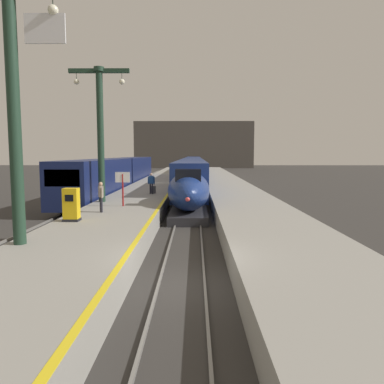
% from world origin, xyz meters
% --- Properties ---
extents(ground_plane, '(260.00, 260.00, 0.00)m').
position_xyz_m(ground_plane, '(0.00, 0.00, 0.00)').
color(ground_plane, '#33302D').
extents(platform_left, '(4.80, 110.00, 1.05)m').
position_xyz_m(platform_left, '(-4.05, 24.75, 0.53)').
color(platform_left, gray).
rests_on(platform_left, ground).
extents(platform_right, '(4.80, 110.00, 1.05)m').
position_xyz_m(platform_right, '(4.05, 24.75, 0.53)').
color(platform_right, gray).
rests_on(platform_right, ground).
extents(platform_left_safety_stripe, '(0.20, 107.80, 0.01)m').
position_xyz_m(platform_left_safety_stripe, '(-1.77, 24.75, 1.05)').
color(platform_left_safety_stripe, yellow).
rests_on(platform_left_safety_stripe, platform_left).
extents(rail_main_left, '(0.08, 110.00, 0.12)m').
position_xyz_m(rail_main_left, '(-0.75, 27.50, 0.06)').
color(rail_main_left, slate).
rests_on(rail_main_left, ground).
extents(rail_main_right, '(0.08, 110.00, 0.12)m').
position_xyz_m(rail_main_right, '(0.75, 27.50, 0.06)').
color(rail_main_right, slate).
rests_on(rail_main_right, ground).
extents(rail_secondary_left, '(0.08, 110.00, 0.12)m').
position_xyz_m(rail_secondary_left, '(-8.85, 27.50, 0.06)').
color(rail_secondary_left, slate).
rests_on(rail_secondary_left, ground).
extents(rail_secondary_right, '(0.08, 110.00, 0.12)m').
position_xyz_m(rail_secondary_right, '(-7.35, 27.50, 0.06)').
color(rail_secondary_right, slate).
rests_on(rail_secondary_right, ground).
extents(highspeed_train_main, '(2.92, 75.67, 3.60)m').
position_xyz_m(highspeed_train_main, '(0.00, 46.69, 1.97)').
color(highspeed_train_main, navy).
rests_on(highspeed_train_main, ground).
extents(regional_train_adjacent, '(2.85, 36.60, 3.80)m').
position_xyz_m(regional_train_adjacent, '(-8.10, 30.21, 2.13)').
color(regional_train_adjacent, '#141E4C').
rests_on(regional_train_adjacent, ground).
extents(station_column_near, '(4.00, 0.68, 9.05)m').
position_xyz_m(station_column_near, '(-5.84, 1.46, 6.60)').
color(station_column_near, '#1E3828').
rests_on(station_column_near, platform_left).
extents(station_column_mid, '(4.00, 0.68, 8.92)m').
position_xyz_m(station_column_mid, '(-5.90, 13.45, 6.44)').
color(station_column_mid, '#1E3828').
rests_on(station_column_mid, platform_left).
extents(passenger_near_edge, '(0.57, 0.24, 1.69)m').
position_xyz_m(passenger_near_edge, '(-3.11, 18.38, 2.04)').
color(passenger_near_edge, '#23232D').
rests_on(passenger_near_edge, platform_left).
extents(passenger_mid_platform, '(0.36, 0.52, 1.69)m').
position_xyz_m(passenger_mid_platform, '(-4.81, 8.87, 2.04)').
color(passenger_mid_platform, '#23232D').
rests_on(passenger_mid_platform, platform_left).
extents(rolling_suitcase, '(0.40, 0.22, 0.98)m').
position_xyz_m(rolling_suitcase, '(-3.03, 18.97, 1.35)').
color(rolling_suitcase, '#4C4C51').
rests_on(rolling_suitcase, platform_left).
extents(ticket_machine_yellow, '(0.76, 0.62, 1.60)m').
position_xyz_m(ticket_machine_yellow, '(-5.55, 6.09, 1.79)').
color(ticket_machine_yellow, yellow).
rests_on(ticket_machine_yellow, platform_left).
extents(departure_info_board, '(0.90, 0.10, 2.12)m').
position_xyz_m(departure_info_board, '(-4.06, 11.32, 2.56)').
color(departure_info_board, maroon).
rests_on(departure_info_board, platform_left).
extents(terminus_back_wall, '(36.00, 2.00, 14.00)m').
position_xyz_m(terminus_back_wall, '(0.00, 102.00, 7.00)').
color(terminus_back_wall, '#4C4742').
rests_on(terminus_back_wall, ground).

